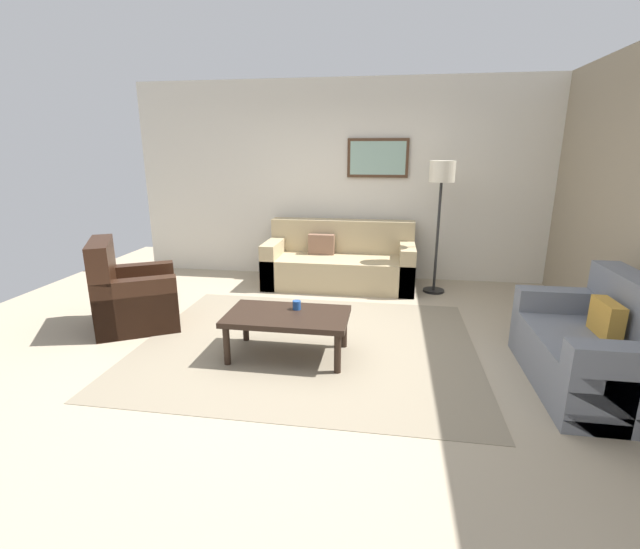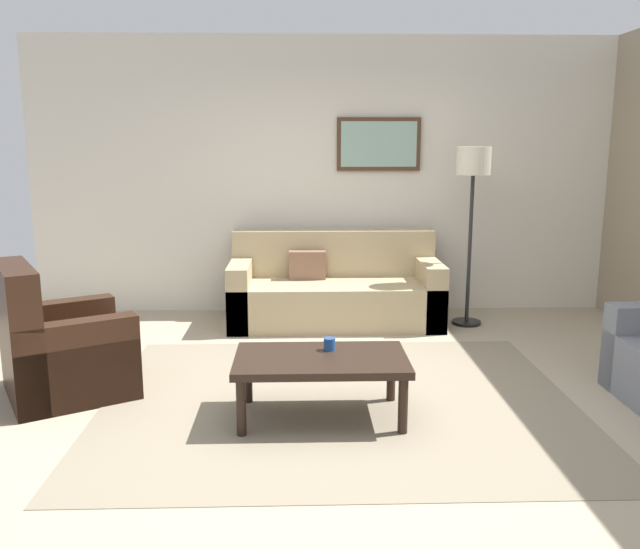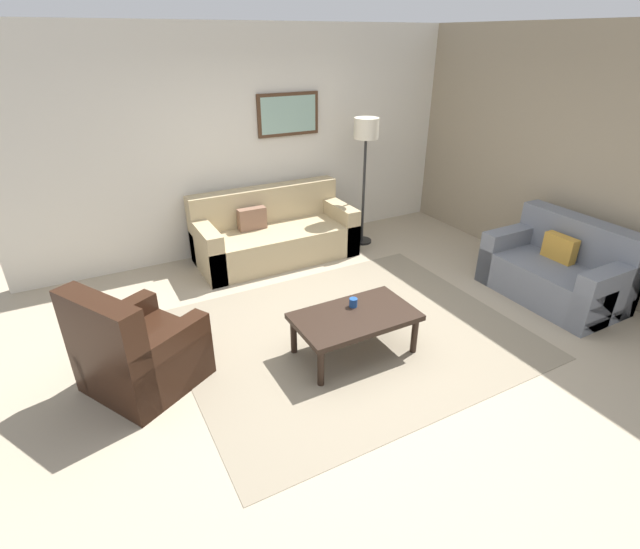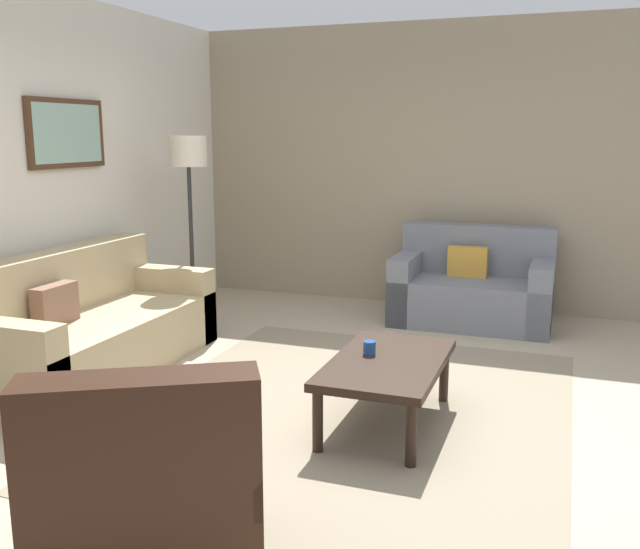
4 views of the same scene
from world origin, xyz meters
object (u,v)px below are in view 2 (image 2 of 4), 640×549
couch_main (334,291)px  armchair_leather (57,353)px  lamp_standing (473,179)px  framed_artwork (379,144)px  coffee_table (321,364)px  cup (330,344)px

couch_main → armchair_leather: armchair_leather is taller
lamp_standing → framed_artwork: (-0.82, 0.59, 0.32)m
framed_artwork → coffee_table: bearing=-103.7°
coffee_table → lamp_standing: size_ratio=0.64×
framed_artwork → armchair_leather: bearing=-137.1°
armchair_leather → coffee_table: bearing=-13.6°
lamp_standing → coffee_table: bearing=-124.5°
couch_main → lamp_standing: (1.29, -0.17, 1.11)m
framed_artwork → lamp_standing: bearing=-35.6°
couch_main → armchair_leather: size_ratio=1.87×
armchair_leather → framed_artwork: framed_artwork is taller
armchair_leather → cup: (1.89, -0.32, 0.14)m
couch_main → armchair_leather: bearing=-136.8°
coffee_table → cup: bearing=65.0°
couch_main → cup: 2.24m
coffee_table → lamp_standing: (1.50, 2.19, 1.05)m
couch_main → lamp_standing: bearing=-7.7°
cup → coffee_table: bearing=-115.0°
couch_main → coffee_table: (-0.21, -2.36, 0.06)m
cup → framed_artwork: (0.62, 2.65, 1.28)m
armchair_leather → lamp_standing: lamp_standing is taller
couch_main → lamp_standing: 1.71m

